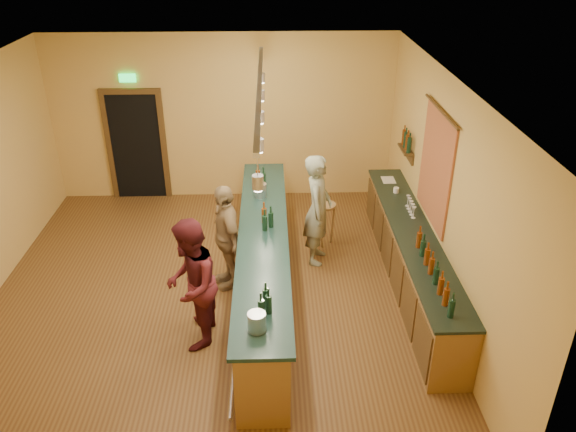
{
  "coord_description": "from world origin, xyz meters",
  "views": [
    {
      "loc": [
        0.9,
        -6.86,
        4.96
      ],
      "look_at": [
        1.13,
        0.2,
        1.22
      ],
      "focal_mm": 35.0,
      "sensor_mm": 36.0,
      "label": 1
    }
  ],
  "objects_px": {
    "back_counter": "(411,258)",
    "bar_stool": "(325,212)",
    "customer_b": "(226,237)",
    "customer_a": "(191,285)",
    "tasting_bar": "(264,260)",
    "bartender": "(318,210)"
  },
  "relations": [
    {
      "from": "back_counter",
      "to": "bar_stool",
      "type": "bearing_deg",
      "value": 132.62
    },
    {
      "from": "customer_b",
      "to": "bar_stool",
      "type": "distance_m",
      "value": 1.95
    },
    {
      "from": "customer_a",
      "to": "bar_stool",
      "type": "relative_size",
      "value": 2.33
    },
    {
      "from": "back_counter",
      "to": "bar_stool",
      "type": "xyz_separation_m",
      "value": [
        -1.18,
        1.28,
        0.13
      ]
    },
    {
      "from": "back_counter",
      "to": "tasting_bar",
      "type": "xyz_separation_m",
      "value": [
        -2.2,
        -0.18,
        0.12
      ]
    },
    {
      "from": "tasting_bar",
      "to": "customer_a",
      "type": "xyz_separation_m",
      "value": [
        -0.9,
        -0.99,
        0.28
      ]
    },
    {
      "from": "back_counter",
      "to": "customer_a",
      "type": "distance_m",
      "value": 3.34
    },
    {
      "from": "back_counter",
      "to": "bar_stool",
      "type": "distance_m",
      "value": 1.75
    },
    {
      "from": "back_counter",
      "to": "customer_b",
      "type": "xyz_separation_m",
      "value": [
        -2.75,
        0.14,
        0.34
      ]
    },
    {
      "from": "tasting_bar",
      "to": "customer_b",
      "type": "relative_size",
      "value": 3.09
    },
    {
      "from": "bartender",
      "to": "bar_stool",
      "type": "xyz_separation_m",
      "value": [
        0.16,
        0.49,
        -0.29
      ]
    },
    {
      "from": "customer_b",
      "to": "tasting_bar",
      "type": "bearing_deg",
      "value": 39.3
    },
    {
      "from": "back_counter",
      "to": "tasting_bar",
      "type": "bearing_deg",
      "value": -175.29
    },
    {
      "from": "back_counter",
      "to": "customer_b",
      "type": "relative_size",
      "value": 2.75
    },
    {
      "from": "customer_a",
      "to": "customer_b",
      "type": "bearing_deg",
      "value": 167.17
    },
    {
      "from": "tasting_bar",
      "to": "bartender",
      "type": "height_order",
      "value": "bartender"
    },
    {
      "from": "customer_b",
      "to": "back_counter",
      "type": "bearing_deg",
      "value": 66.65
    },
    {
      "from": "back_counter",
      "to": "bartender",
      "type": "relative_size",
      "value": 2.49
    },
    {
      "from": "customer_b",
      "to": "bartender",
      "type": "bearing_deg",
      "value": 94.4
    },
    {
      "from": "back_counter",
      "to": "tasting_bar",
      "type": "distance_m",
      "value": 2.21
    },
    {
      "from": "back_counter",
      "to": "customer_b",
      "type": "bearing_deg",
      "value": 177.11
    },
    {
      "from": "bartender",
      "to": "tasting_bar",
      "type": "bearing_deg",
      "value": 149.89
    }
  ]
}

